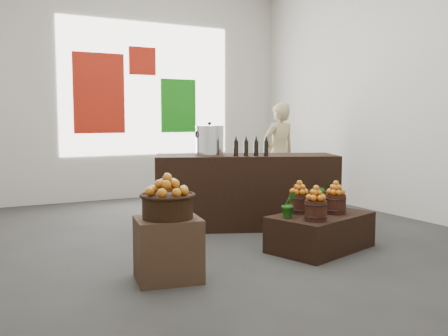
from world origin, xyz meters
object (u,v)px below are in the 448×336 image
wicker_basket (168,207)px  shopper (279,153)px  stock_pot_left (210,141)px  display_table (321,232)px  crate (168,249)px  counter (246,191)px

wicker_basket → shopper: 4.38m
wicker_basket → stock_pot_left: (1.30, 1.80, 0.49)m
wicker_basket → stock_pot_left: 2.27m
wicker_basket → display_table: size_ratio=0.40×
display_table → stock_pot_left: size_ratio=3.12×
wicker_basket → stock_pot_left: bearing=54.1°
wicker_basket → display_table: wicker_basket is taller
stock_pot_left → crate: bearing=-125.9°
stock_pot_left → shopper: shopper is taller
stock_pot_left → shopper: size_ratio=0.21×
crate → wicker_basket: 0.39m
display_table → counter: counter is taller
display_table → crate: bearing=169.5°
display_table → stock_pot_left: stock_pot_left is taller
crate → wicker_basket: (0.00, 0.00, 0.39)m
crate → wicker_basket: bearing=0.0°
counter → stock_pot_left: stock_pot_left is taller
shopper → wicker_basket: bearing=38.4°
counter → wicker_basket: bearing=-114.6°
display_table → shopper: (1.31, 2.77, 0.66)m
display_table → wicker_basket: bearing=169.5°
stock_pot_left → shopper: bearing=31.8°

